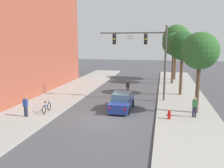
# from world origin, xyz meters

# --- Properties ---
(ground_plane) EXTENTS (120.00, 120.00, 0.00)m
(ground_plane) POSITION_xyz_m (0.00, 0.00, 0.00)
(ground_plane) COLOR #4C4C51
(sidewalk_left) EXTENTS (5.00, 60.00, 0.15)m
(sidewalk_left) POSITION_xyz_m (-6.50, 0.00, 0.07)
(sidewalk_left) COLOR #A8A59E
(sidewalk_left) RESTS_ON ground
(sidewalk_right) EXTENTS (5.00, 60.00, 0.15)m
(sidewalk_right) POSITION_xyz_m (6.50, 0.00, 0.07)
(sidewalk_right) COLOR #A8A59E
(sidewalk_right) RESTS_ON ground
(building_left_brick) EXTENTS (12.00, 20.00, 17.15)m
(building_left_brick) POSITION_xyz_m (-15.00, 9.12, 8.57)
(building_left_brick) COLOR #9E4C38
(building_left_brick) RESTS_ON ground
(traffic_signal_mast) EXTENTS (6.76, 0.38, 7.50)m
(traffic_signal_mast) POSITION_xyz_m (2.69, 7.02, 5.35)
(traffic_signal_mast) COLOR #514C47
(traffic_signal_mast) RESTS_ON sidewalk_right
(car_lead_blue) EXTENTS (1.88, 4.26, 1.60)m
(car_lead_blue) POSITION_xyz_m (0.87, 3.20, 0.72)
(car_lead_blue) COLOR navy
(car_lead_blue) RESTS_ON ground
(pedestrian_sidewalk_left_walker) EXTENTS (0.36, 0.22, 1.64)m
(pedestrian_sidewalk_left_walker) POSITION_xyz_m (-6.25, -0.79, 1.06)
(pedestrian_sidewalk_left_walker) COLOR #232847
(pedestrian_sidewalk_left_walker) RESTS_ON sidewalk_left
(pedestrian_crossing_road) EXTENTS (0.36, 0.22, 1.64)m
(pedestrian_crossing_road) POSITION_xyz_m (0.49, 9.52, 0.91)
(pedestrian_crossing_road) COLOR brown
(pedestrian_crossing_road) RESTS_ON ground
(pedestrian_sidewalk_right_walker) EXTENTS (0.36, 0.22, 1.64)m
(pedestrian_sidewalk_right_walker) POSITION_xyz_m (6.96, 1.86, 1.06)
(pedestrian_sidewalk_right_walker) COLOR #232847
(pedestrian_sidewalk_right_walker) RESTS_ON sidewalk_right
(bicycle_leaning) EXTENTS (0.20, 1.77, 0.98)m
(bicycle_leaning) POSITION_xyz_m (-5.21, 0.71, 0.54)
(bicycle_leaning) COLOR black
(bicycle_leaning) RESTS_ON sidewalk_left
(fire_hydrant) EXTENTS (0.48, 0.24, 0.72)m
(fire_hydrant) POSITION_xyz_m (5.01, 0.99, 0.51)
(fire_hydrant) COLOR red
(fire_hydrant) RESTS_ON sidewalk_right
(street_tree_nearest) EXTENTS (3.04, 3.04, 6.74)m
(street_tree_nearest) POSITION_xyz_m (7.29, 3.23, 5.32)
(street_tree_nearest) COLOR brown
(street_tree_nearest) RESTS_ON sidewalk_right
(street_tree_second) EXTENTS (3.18, 3.18, 7.05)m
(street_tree_second) POSITION_xyz_m (6.42, 10.08, 5.56)
(street_tree_second) COLOR brown
(street_tree_second) RESTS_ON sidewalk_right
(street_tree_third) EXTENTS (3.16, 3.16, 7.16)m
(street_tree_third) POSITION_xyz_m (5.76, 17.46, 5.68)
(street_tree_third) COLOR brown
(street_tree_third) RESTS_ON sidewalk_right
(street_tree_farthest) EXTENTS (4.19, 4.19, 8.45)m
(street_tree_farthest) POSITION_xyz_m (6.23, 21.02, 6.48)
(street_tree_farthest) COLOR brown
(street_tree_farthest) RESTS_ON sidewalk_right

